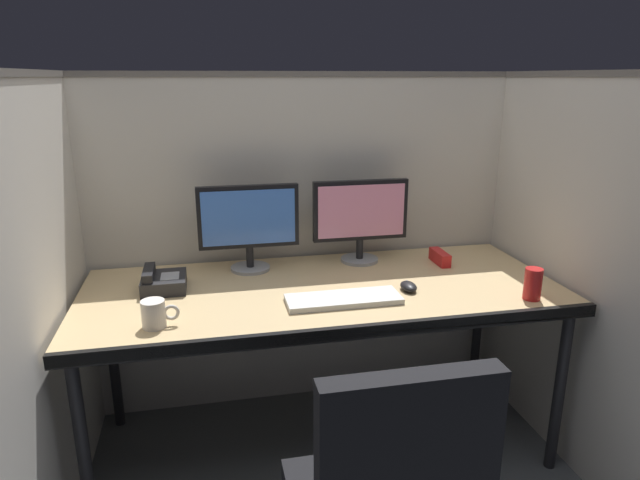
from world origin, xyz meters
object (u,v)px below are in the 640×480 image
object	(u,v)px
desk	(323,299)
computer_mouse	(409,286)
monitor_right	(360,215)
monitor_left	(249,222)
keyboard_main	(343,299)
red_stapler	(440,257)
desk_phone	(162,281)
coffee_mug	(155,314)
soda_can	(533,284)

from	to	relation	value
desk	computer_mouse	size ratio (longest dim) A/B	19.79
monitor_right	computer_mouse	size ratio (longest dim) A/B	4.48
monitor_left	computer_mouse	world-z (taller)	monitor_left
keyboard_main	red_stapler	world-z (taller)	red_stapler
monitor_left	red_stapler	xyz separation A→B (m)	(0.85, -0.09, -0.19)
computer_mouse	desk_phone	world-z (taller)	desk_phone
computer_mouse	coffee_mug	bearing A→B (deg)	-171.92
computer_mouse	monitor_right	bearing A→B (deg)	102.85
monitor_left	desk_phone	size ratio (longest dim) A/B	2.26
monitor_left	desk_phone	bearing A→B (deg)	-155.67
desk_phone	soda_can	world-z (taller)	soda_can
computer_mouse	coffee_mug	world-z (taller)	coffee_mug
keyboard_main	coffee_mug	world-z (taller)	coffee_mug
monitor_right	red_stapler	xyz separation A→B (m)	(0.35, -0.10, -0.19)
coffee_mug	desk_phone	bearing A→B (deg)	89.23
keyboard_main	desk_phone	bearing A→B (deg)	157.77
desk	keyboard_main	world-z (taller)	keyboard_main
desk	desk_phone	distance (m)	0.64
computer_mouse	desk_phone	size ratio (longest dim) A/B	0.51
coffee_mug	soda_can	world-z (taller)	soda_can
monitor_left	red_stapler	distance (m)	0.87
desk_phone	monitor_right	bearing A→B (deg)	11.60
coffee_mug	red_stapler	distance (m)	1.28
coffee_mug	soda_can	bearing A→B (deg)	-1.81
keyboard_main	red_stapler	distance (m)	0.64
desk_phone	red_stapler	bearing A→B (deg)	3.47
soda_can	red_stapler	bearing A→B (deg)	109.87
desk	monitor_left	size ratio (longest dim) A/B	4.42
red_stapler	soda_can	world-z (taller)	soda_can
desk	red_stapler	size ratio (longest dim) A/B	12.67
red_stapler	desk_phone	distance (m)	1.21
red_stapler	keyboard_main	bearing A→B (deg)	-147.19
keyboard_main	red_stapler	xyz separation A→B (m)	(0.54, 0.35, 0.02)
monitor_left	keyboard_main	size ratio (longest dim) A/B	1.00
red_stapler	desk_phone	size ratio (longest dim) A/B	0.79
monitor_left	monitor_right	distance (m)	0.50
desk_phone	soda_can	size ratio (longest dim) A/B	1.56
monitor_left	keyboard_main	world-z (taller)	monitor_left
desk	monitor_left	bearing A→B (deg)	134.26
monitor_right	coffee_mug	xyz separation A→B (m)	(-0.86, -0.53, -0.17)
monitor_left	soda_can	distance (m)	1.17
monitor_right	desk_phone	bearing A→B (deg)	-168.40
monitor_right	desk_phone	size ratio (longest dim) A/B	2.26
desk	coffee_mug	xyz separation A→B (m)	(-0.63, -0.24, 0.10)
desk	monitor_right	xyz separation A→B (m)	(0.23, 0.29, 0.27)
desk	desk_phone	world-z (taller)	desk_phone
monitor_left	keyboard_main	xyz separation A→B (m)	(0.31, -0.44, -0.20)
monitor_right	computer_mouse	bearing A→B (deg)	-77.15
keyboard_main	soda_can	world-z (taller)	soda_can
monitor_right	keyboard_main	distance (m)	0.53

